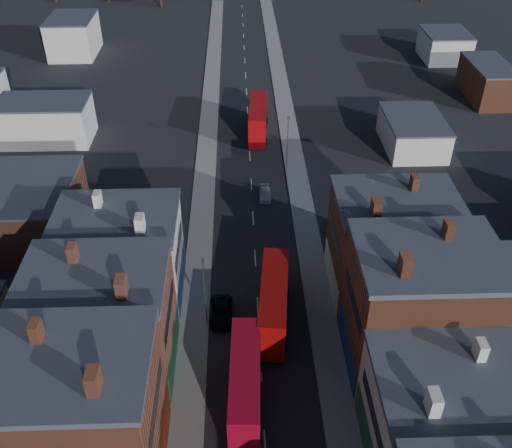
{
  "coord_description": "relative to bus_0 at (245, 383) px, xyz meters",
  "views": [
    {
      "loc": [
        -1.65,
        -10.74,
        41.86
      ],
      "look_at": [
        0.0,
        37.27,
        6.88
      ],
      "focal_mm": 40.0,
      "sensor_mm": 36.0,
      "label": 1
    }
  ],
  "objects": [
    {
      "name": "lamp_post_2",
      "position": [
        -3.7,
        9.71,
        2.12
      ],
      "size": [
        0.25,
        0.7,
        8.12
      ],
      "color": "slate",
      "rests_on": "ground"
    },
    {
      "name": "pavement_east",
      "position": [
        8.0,
        29.71,
        -2.52
      ],
      "size": [
        3.0,
        200.0,
        0.12
      ],
      "primitive_type": "cube",
      "color": "gray",
      "rests_on": "ground"
    },
    {
      "name": "car_2",
      "position": [
        -2.24,
        10.46,
        -1.91
      ],
      "size": [
        2.26,
        4.85,
        1.34
      ],
      "primitive_type": "imported",
      "rotation": [
        0.0,
        0.0,
        0.01
      ],
      "color": "black",
      "rests_on": "ground"
    },
    {
      "name": "lamp_post_3",
      "position": [
        6.7,
        39.71,
        2.12
      ],
      "size": [
        0.25,
        0.7,
        8.12
      ],
      "color": "slate",
      "rests_on": "ground"
    },
    {
      "name": "bus_1",
      "position": [
        3.0,
        9.7,
        0.06
      ],
      "size": [
        3.7,
        11.55,
        4.9
      ],
      "rotation": [
        0.0,
        0.0,
        -0.1
      ],
      "color": "#B10C0A",
      "rests_on": "ground"
    },
    {
      "name": "bus_2",
      "position": [
        3.0,
        50.82,
        0.11
      ],
      "size": [
        3.51,
        11.69,
        4.98
      ],
      "rotation": [
        0.0,
        0.0,
        -0.07
      ],
      "color": "#9C060B",
      "rests_on": "ground"
    },
    {
      "name": "car_3",
      "position": [
        3.23,
        32.42,
        -2.04
      ],
      "size": [
        1.57,
        3.76,
        1.08
      ],
      "primitive_type": "imported",
      "rotation": [
        0.0,
        0.0,
        -0.01
      ],
      "color": "silver",
      "rests_on": "ground"
    },
    {
      "name": "bus_0",
      "position": [
        0.0,
        0.0,
        0.0
      ],
      "size": [
        3.13,
        11.17,
        4.79
      ],
      "rotation": [
        0.0,
        0.0,
        -0.04
      ],
      "color": "#B90A25",
      "rests_on": "ground"
    },
    {
      "name": "pavement_west",
      "position": [
        -5.0,
        29.71,
        -2.52
      ],
      "size": [
        3.0,
        200.0,
        0.12
      ],
      "primitive_type": "cube",
      "color": "gray",
      "rests_on": "ground"
    }
  ]
}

